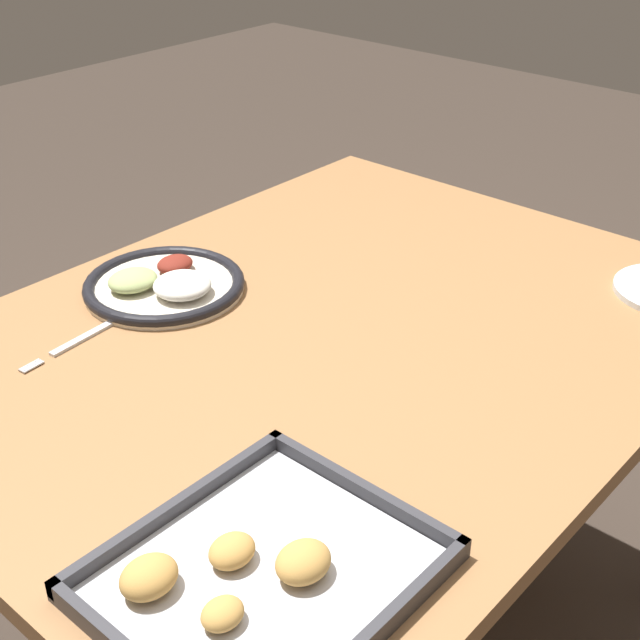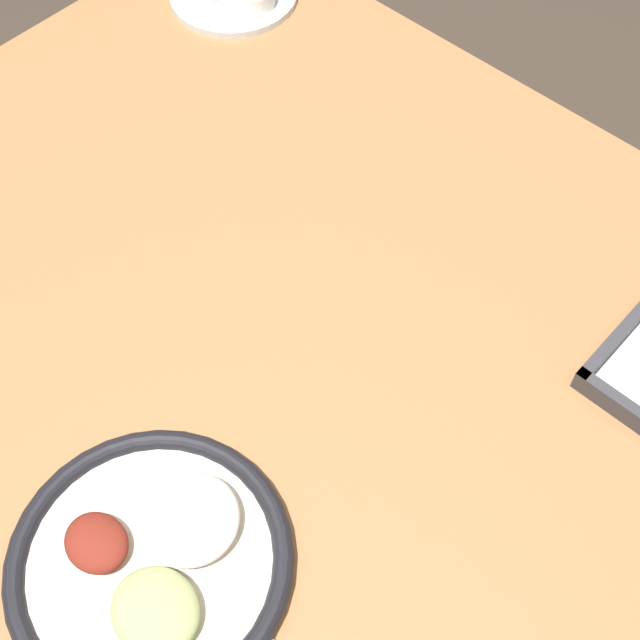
% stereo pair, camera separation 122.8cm
% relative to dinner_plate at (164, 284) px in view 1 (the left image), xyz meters
% --- Properties ---
extents(dining_table, '(1.22, 0.93, 0.73)m').
position_rel_dinner_plate_xyz_m(dining_table, '(-0.08, 0.28, -0.11)').
color(dining_table, olive).
rests_on(dining_table, ground_plane).
extents(dinner_plate, '(0.26, 0.26, 0.04)m').
position_rel_dinner_plate_xyz_m(dinner_plate, '(0.00, 0.00, 0.00)').
color(dinner_plate, beige).
rests_on(dinner_plate, dining_table).
extents(fork, '(0.19, 0.03, 0.00)m').
position_rel_dinner_plate_xyz_m(fork, '(0.18, 0.02, -0.01)').
color(fork, silver).
rests_on(fork, dining_table).
extents(baking_tray, '(0.33, 0.28, 0.04)m').
position_rel_dinner_plate_xyz_m(baking_tray, '(0.34, 0.55, -0.00)').
color(baking_tray, '#333338').
rests_on(baking_tray, dining_table).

